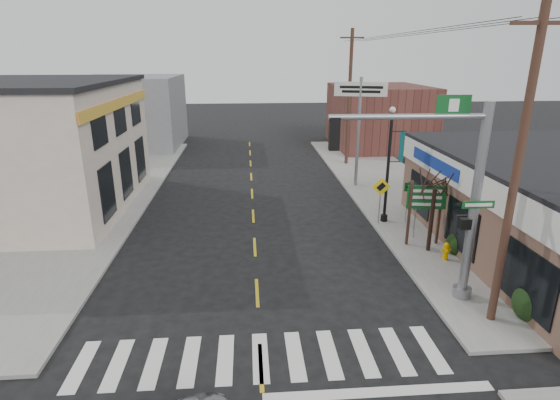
{
  "coord_description": "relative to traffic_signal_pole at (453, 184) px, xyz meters",
  "views": [
    {
      "loc": [
        -0.23,
        -10.05,
        8.23
      ],
      "look_at": [
        1.01,
        6.21,
        2.8
      ],
      "focal_mm": 28.0,
      "sensor_mm": 36.0,
      "label": 1
    }
  ],
  "objects": [
    {
      "name": "ground",
      "position": [
        -6.37,
        -3.0,
        -4.27
      ],
      "size": [
        140.0,
        140.0,
        0.0
      ],
      "primitive_type": "plane",
      "color": "black",
      "rests_on": "ground"
    },
    {
      "name": "sidewalk_right",
      "position": [
        2.63,
        10.0,
        -4.2
      ],
      "size": [
        6.0,
        38.0,
        0.13
      ],
      "primitive_type": "cube",
      "color": "gray",
      "rests_on": "ground"
    },
    {
      "name": "sidewalk_left",
      "position": [
        -15.37,
        10.0,
        -4.2
      ],
      "size": [
        6.0,
        38.0,
        0.13
      ],
      "primitive_type": "cube",
      "color": "gray",
      "rests_on": "ground"
    },
    {
      "name": "center_line",
      "position": [
        -6.37,
        5.0,
        -4.26
      ],
      "size": [
        0.12,
        56.0,
        0.01
      ],
      "primitive_type": "cube",
      "color": "gold",
      "rests_on": "ground"
    },
    {
      "name": "crosswalk",
      "position": [
        -6.37,
        -2.6,
        -4.26
      ],
      "size": [
        11.0,
        2.2,
        0.01
      ],
      "primitive_type": "cube",
      "color": "silver",
      "rests_on": "ground"
    },
    {
      "name": "left_building",
      "position": [
        -19.37,
        11.0,
        -0.87
      ],
      "size": [
        12.0,
        12.0,
        6.8
      ],
      "primitive_type": "cube",
      "color": "beige",
      "rests_on": "ground"
    },
    {
      "name": "bldg_distant_right",
      "position": [
        5.63,
        27.0,
        -1.47
      ],
      "size": [
        8.0,
        10.0,
        5.6
      ],
      "primitive_type": "cube",
      "color": "brown",
      "rests_on": "ground"
    },
    {
      "name": "bldg_distant_left",
      "position": [
        -17.37,
        29.0,
        -1.07
      ],
      "size": [
        9.0,
        10.0,
        6.4
      ],
      "primitive_type": "cube",
      "color": "slate",
      "rests_on": "ground"
    },
    {
      "name": "traffic_signal_pole",
      "position": [
        0.0,
        0.0,
        0.0
      ],
      "size": [
        5.5,
        0.4,
        6.96
      ],
      "rotation": [
        0.0,
        0.0,
        -0.02
      ],
      "color": "gray",
      "rests_on": "sidewalk_right"
    },
    {
      "name": "guide_sign",
      "position": [
        1.14,
        4.47,
        -2.23
      ],
      "size": [
        1.69,
        0.14,
        2.97
      ],
      "rotation": [
        0.0,
        0.0,
        -0.14
      ],
      "color": "#492D21",
      "rests_on": "sidewalk_right"
    },
    {
      "name": "fire_hydrant",
      "position": [
        1.52,
        2.87,
        -3.72
      ],
      "size": [
        0.24,
        0.24,
        0.77
      ],
      "rotation": [
        0.0,
        0.0,
        0.06
      ],
      "color": "#D09900",
      "rests_on": "sidewalk_right"
    },
    {
      "name": "ped_crossing_sign",
      "position": [
        -0.07,
        7.1,
        -2.46
      ],
      "size": [
        0.94,
        0.07,
        2.41
      ],
      "rotation": [
        0.0,
        0.0,
        -0.07
      ],
      "color": "gray",
      "rests_on": "sidewalk_right"
    },
    {
      "name": "lamp_post",
      "position": [
        0.38,
        7.44,
        -0.79
      ],
      "size": [
        0.75,
        0.59,
        5.78
      ],
      "rotation": [
        0.0,
        0.0,
        -0.21
      ],
      "color": "black",
      "rests_on": "sidewalk_right"
    },
    {
      "name": "dance_center_sign",
      "position": [
        0.42,
        13.98,
        1.01
      ],
      "size": [
        3.22,
        0.2,
        6.84
      ],
      "rotation": [
        0.0,
        0.0,
        -0.27
      ],
      "color": "gray",
      "rests_on": "sidewalk_right"
    },
    {
      "name": "bare_tree",
      "position": [
        1.17,
        3.81,
        -0.83
      ],
      "size": [
        2.1,
        2.1,
        4.2
      ],
      "rotation": [
        0.0,
        0.0,
        -0.3
      ],
      "color": "black",
      "rests_on": "sidewalk_right"
    },
    {
      "name": "shrub_front",
      "position": [
        2.5,
        -1.45,
        -3.64
      ],
      "size": [
        1.33,
        1.33,
        1.0
      ],
      "primitive_type": "ellipsoid",
      "color": "#17361B",
      "rests_on": "sidewalk_right"
    },
    {
      "name": "shrub_back",
      "position": [
        2.36,
        3.47,
        -3.73
      ],
      "size": [
        1.08,
        1.08,
        0.81
      ],
      "primitive_type": "ellipsoid",
      "color": "black",
      "rests_on": "sidewalk_right"
    },
    {
      "name": "utility_pole_near",
      "position": [
        1.13,
        -1.41,
        0.74
      ],
      "size": [
        1.65,
        0.25,
        9.51
      ],
      "rotation": [
        0.0,
        0.0,
        -0.11
      ],
      "color": "#4E3724",
      "rests_on": "sidewalk_right"
    },
    {
      "name": "utility_pole_far",
      "position": [
        1.13,
        19.96,
        0.96
      ],
      "size": [
        1.73,
        0.26,
        9.94
      ],
      "rotation": [
        0.0,
        0.0,
        -0.13
      ],
      "color": "#3D281C",
      "rests_on": "sidewalk_right"
    }
  ]
}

